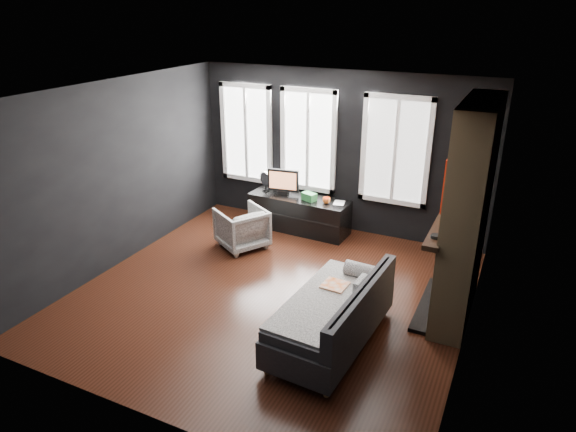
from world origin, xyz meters
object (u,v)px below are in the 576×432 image
at_px(armchair, 242,226).
at_px(mantel_vase, 451,201).
at_px(sofa, 332,311).
at_px(media_console, 299,214).
at_px(monitor, 283,180).
at_px(mug, 326,200).
at_px(book, 334,197).

height_order(armchair, mantel_vase, mantel_vase).
bearing_deg(sofa, mantel_vase, 64.52).
height_order(sofa, media_console, sofa).
height_order(armchair, monitor, monitor).
bearing_deg(armchair, mug, 162.44).
xyz_separation_m(monitor, book, (0.95, -0.04, -0.13)).
distance_m(armchair, monitor, 1.17).
bearing_deg(book, media_console, 179.35).
xyz_separation_m(sofa, book, (-1.01, 2.74, 0.31)).
relative_size(armchair, book, 3.06).
relative_size(sofa, media_console, 1.09).
relative_size(media_console, mug, 13.38).
relative_size(monitor, mug, 4.28).
relative_size(armchair, mug, 5.52).
relative_size(sofa, monitor, 3.40).
bearing_deg(media_console, book, 2.17).
bearing_deg(armchair, mantel_vase, 120.43).
height_order(media_console, monitor, monitor).
height_order(armchair, media_console, armchair).
xyz_separation_m(mug, book, (0.11, 0.06, 0.05)).
bearing_deg(mantel_vase, book, 152.04).
relative_size(media_console, monitor, 3.12).
height_order(monitor, mantel_vase, mantel_vase).
xyz_separation_m(sofa, media_console, (-1.65, 2.74, -0.11)).
distance_m(sofa, mantel_vase, 2.15).
height_order(monitor, book, monitor).
height_order(sofa, mug, sofa).
height_order(armchair, mug, mug).
distance_m(media_console, monitor, 0.64).
height_order(book, mantel_vase, mantel_vase).
distance_m(media_console, mug, 0.64).
height_order(media_console, mantel_vase, mantel_vase).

